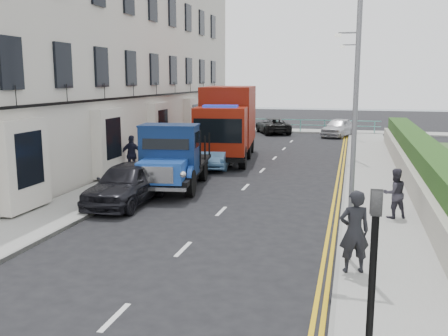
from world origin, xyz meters
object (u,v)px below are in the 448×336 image
(bedford_lorry, at_px, (171,161))
(red_lorry, at_px, (228,121))
(lamp_near, at_px, (350,101))
(lamp_mid, at_px, (353,88))
(pedestrian_east_near, at_px, (354,231))
(lamp_far, at_px, (353,86))
(parked_car_front, at_px, (127,183))

(bedford_lorry, relative_size, red_lorry, 0.73)
(lamp_near, distance_m, bedford_lorry, 9.96)
(lamp_near, xyz_separation_m, red_lorry, (-6.72, 15.04, -1.84))
(lamp_mid, distance_m, pedestrian_east_near, 17.04)
(lamp_far, xyz_separation_m, parked_car_front, (-7.78, -21.81, -3.23))
(bedford_lorry, distance_m, red_lorry, 8.52)
(bedford_lorry, bearing_deg, lamp_near, -51.31)
(lamp_mid, distance_m, lamp_far, 10.00)
(pedestrian_east_near, bearing_deg, lamp_near, -91.10)
(lamp_far, bearing_deg, pedestrian_east_near, -89.52)
(lamp_far, xyz_separation_m, red_lorry, (-6.72, -10.96, -1.84))
(red_lorry, bearing_deg, bedford_lorry, -99.04)
(lamp_far, distance_m, red_lorry, 12.98)
(lamp_near, height_order, pedestrian_east_near, lamp_near)
(bedford_lorry, height_order, red_lorry, red_lorry)
(parked_car_front, distance_m, pedestrian_east_near, 9.43)
(lamp_near, xyz_separation_m, pedestrian_east_near, (0.22, -0.78, -2.91))
(lamp_near, height_order, bedford_lorry, lamp_near)
(lamp_mid, xyz_separation_m, pedestrian_east_near, (0.22, -16.78, -2.91))
(lamp_mid, relative_size, parked_car_front, 1.56)
(lamp_near, relative_size, pedestrian_east_near, 3.63)
(pedestrian_east_near, bearing_deg, red_lorry, -83.26)
(bedford_lorry, xyz_separation_m, parked_car_front, (-0.82, -2.38, -0.47))
(lamp_mid, height_order, red_lorry, lamp_mid)
(red_lorry, bearing_deg, lamp_mid, 0.75)
(bedford_lorry, xyz_separation_m, pedestrian_east_near, (7.18, -7.35, -0.15))
(lamp_mid, distance_m, bedford_lorry, 12.04)
(lamp_near, bearing_deg, lamp_far, 90.00)
(pedestrian_east_near, bearing_deg, parked_car_front, -48.81)
(lamp_far, bearing_deg, bedford_lorry, -109.71)
(lamp_mid, relative_size, bedford_lorry, 1.19)
(lamp_near, bearing_deg, parked_car_front, 151.69)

